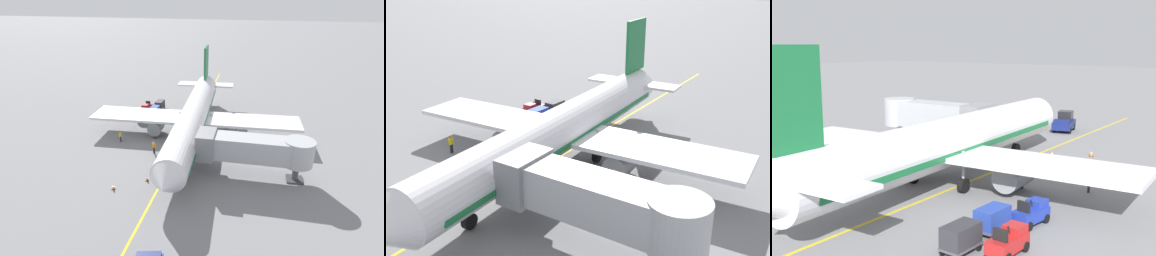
# 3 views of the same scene
# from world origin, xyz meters

# --- Properties ---
(ground_plane) EXTENTS (400.00, 400.00, 0.00)m
(ground_plane) POSITION_xyz_m (0.00, 0.00, 0.00)
(ground_plane) COLOR slate
(gate_lead_in_line) EXTENTS (0.24, 80.00, 0.01)m
(gate_lead_in_line) POSITION_xyz_m (0.00, 0.00, 0.00)
(gate_lead_in_line) COLOR gold
(gate_lead_in_line) RESTS_ON ground
(parked_airliner) EXTENTS (30.23, 37.32, 10.63)m
(parked_airliner) POSITION_xyz_m (-1.10, -1.55, 3.19)
(parked_airliner) COLOR silver
(parked_airliner) RESTS_ON ground
(jet_bridge) EXTENTS (12.85, 3.50, 4.98)m
(jet_bridge) POSITION_xyz_m (-9.75, 7.41, 3.45)
(jet_bridge) COLOR #A8AAAF
(jet_bridge) RESTS_ON ground
(baggage_tug_lead) EXTENTS (1.37, 2.55, 1.62)m
(baggage_tug_lead) POSITION_xyz_m (9.20, -10.33, 0.71)
(baggage_tug_lead) COLOR #B21E1E
(baggage_tug_lead) RESTS_ON ground
(baggage_tug_trailing) EXTENTS (1.58, 2.64, 1.62)m
(baggage_tug_trailing) POSITION_xyz_m (8.20, -5.91, 0.71)
(baggage_tug_trailing) COLOR #1E339E
(baggage_tug_trailing) RESTS_ON ground
(baggage_cart_front) EXTENTS (1.40, 2.93, 1.58)m
(baggage_cart_front) POSITION_xyz_m (7.11, -8.54, 0.95)
(baggage_cart_front) COLOR #4C4C51
(baggage_cart_front) RESTS_ON ground
(baggage_cart_second_in_train) EXTENTS (1.40, 2.93, 1.58)m
(baggage_cart_second_in_train) POSITION_xyz_m (7.17, -11.67, 0.95)
(baggage_cart_second_in_train) COLOR #4C4C51
(baggage_cart_second_in_train) RESTS_ON ground
(ground_crew_wing_walker) EXTENTS (0.73, 0.29, 1.69)m
(ground_crew_wing_walker) POSITION_xyz_m (4.20, 0.24, 0.95)
(ground_crew_wing_walker) COLOR #232328
(ground_crew_wing_walker) RESTS_ON ground
(ground_crew_loader) EXTENTS (0.64, 0.49, 1.69)m
(ground_crew_loader) POSITION_xyz_m (2.96, 4.52, 0.95)
(ground_crew_loader) COLOR #232328
(ground_crew_loader) RESTS_ON ground
(ground_crew_marshaller) EXTENTS (0.30, 0.73, 1.69)m
(ground_crew_marshaller) POSITION_xyz_m (8.68, 2.18, 0.95)
(ground_crew_marshaller) COLOR #232328
(ground_crew_marshaller) RESTS_ON ground
(safety_cone_nose_left) EXTENTS (0.36, 0.36, 0.59)m
(safety_cone_nose_left) POSITION_xyz_m (1.45, 7.40, 0.29)
(safety_cone_nose_left) COLOR black
(safety_cone_nose_left) RESTS_ON ground
(safety_cone_wing_tip) EXTENTS (0.36, 0.36, 0.59)m
(safety_cone_wing_tip) POSITION_xyz_m (1.66, 10.99, 0.29)
(safety_cone_wing_tip) COLOR black
(safety_cone_wing_tip) RESTS_ON ground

